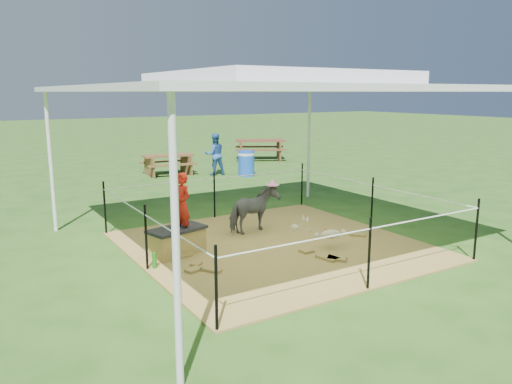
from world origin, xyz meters
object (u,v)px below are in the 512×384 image
woman (182,199)px  pony (254,210)px  green_bottle (154,260)px  straw_bale (177,242)px  picnic_table_near (168,165)px  distant_person (215,154)px  picnic_table_far (260,150)px  trash_barrel (246,163)px  foal (331,232)px

woman → pony: (1.60, 0.43, -0.48)m
green_bottle → woman: bearing=34.7°
straw_bale → picnic_table_near: (2.89, 7.65, 0.10)m
woman → distant_person: (4.05, 6.85, -0.27)m
pony → picnic_table_far: 10.34m
pony → distant_person: 6.87m
green_bottle → pony: bearing=21.3°
trash_barrel → foal: bearing=-109.8°
straw_bale → pony: 1.77m
woman → picnic_table_near: woman is taller
straw_bale → pony: pony is taller
straw_bale → distant_person: size_ratio=0.65×
straw_bale → distant_person: bearing=58.8°
green_bottle → trash_barrel: (5.46, 6.62, 0.25)m
foal → picnic_table_near: picnic_table_near is taller
pony → foal: (0.61, -1.48, -0.16)m
pony → picnic_table_far: (5.56, 8.72, -0.06)m
woman → picnic_table_far: bearing=127.8°
straw_bale → trash_barrel: 7.88m
woman → picnic_table_near: 8.16m
foal → picnic_table_far: 11.34m
distant_person → foal: bearing=85.0°
pony → foal: size_ratio=1.05×
distant_person → pony: bearing=77.3°
straw_bale → foal: (2.31, -1.05, 0.07)m
pony → trash_barrel: 6.57m
trash_barrel → picnic_table_near: bearing=143.7°
straw_bale → trash_barrel: (4.91, 6.17, 0.18)m
woman → green_bottle: bearing=-69.5°
distant_person → picnic_table_far: bearing=-135.5°
picnic_table_near → picnic_table_far: picnic_table_far is taller
woman → foal: bearing=50.4°
straw_bale → pony: bearing=14.1°
picnic_table_far → woman: bearing=-99.3°
picnic_table_far → distant_person: 3.88m
trash_barrel → distant_person: distant_person is taller
trash_barrel → picnic_table_near: (-2.02, 1.48, -0.07)m
trash_barrel → picnic_table_far: 3.80m
picnic_table_near → distant_person: distant_person is taller
foal → trash_barrel: (2.59, 7.22, 0.10)m
picnic_table_far → pony: bearing=-93.8°
green_bottle → picnic_table_far: 12.38m
straw_bale → woman: size_ratio=0.83×
woman → green_bottle: 1.11m
picnic_table_near → distant_person: bearing=-28.1°
straw_bale → trash_barrel: size_ratio=1.09×
pony → foal: bearing=-170.9°
straw_bale → green_bottle: 0.71m
picnic_table_far → green_bottle: bearing=-100.4°
foal → woman: bearing=165.2°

